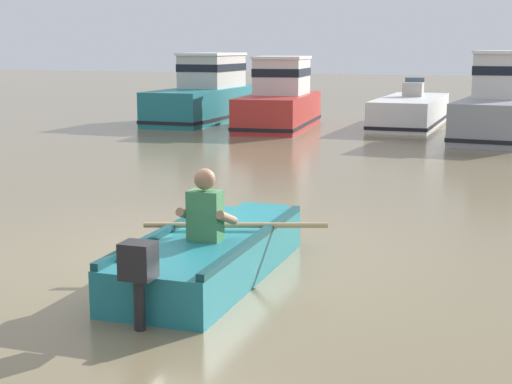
{
  "coord_description": "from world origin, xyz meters",
  "views": [
    {
      "loc": [
        4.05,
        -7.93,
        2.4
      ],
      "look_at": [
        0.31,
        1.21,
        0.55
      ],
      "focal_mm": 54.37,
      "sensor_mm": 36.0,
      "label": 1
    }
  ],
  "objects_px": {
    "moored_boat_red": "(280,101)",
    "moored_boat_grey": "(502,105)",
    "rowboat_with_person": "(214,252)",
    "moored_boat_teal": "(208,95)",
    "moored_boat_white": "(410,112)"
  },
  "relations": [
    {
      "from": "rowboat_with_person",
      "to": "moored_boat_red",
      "type": "height_order",
      "value": "moored_boat_red"
    },
    {
      "from": "moored_boat_teal",
      "to": "moored_boat_grey",
      "type": "distance_m",
      "value": 9.51
    },
    {
      "from": "rowboat_with_person",
      "to": "moored_boat_teal",
      "type": "distance_m",
      "value": 17.85
    },
    {
      "from": "moored_boat_red",
      "to": "moored_boat_grey",
      "type": "distance_m",
      "value": 6.38
    },
    {
      "from": "moored_boat_teal",
      "to": "moored_boat_grey",
      "type": "bearing_deg",
      "value": -6.85
    },
    {
      "from": "rowboat_with_person",
      "to": "moored_boat_grey",
      "type": "xyz_separation_m",
      "value": [
        1.63,
        14.91,
        0.61
      ]
    },
    {
      "from": "rowboat_with_person",
      "to": "moored_boat_grey",
      "type": "height_order",
      "value": "moored_boat_grey"
    },
    {
      "from": "moored_boat_white",
      "to": "moored_boat_grey",
      "type": "xyz_separation_m",
      "value": [
        2.85,
        -1.86,
        0.44
      ]
    },
    {
      "from": "moored_boat_grey",
      "to": "moored_boat_red",
      "type": "bearing_deg",
      "value": -177.68
    },
    {
      "from": "moored_boat_teal",
      "to": "moored_boat_red",
      "type": "bearing_deg",
      "value": -24.41
    },
    {
      "from": "rowboat_with_person",
      "to": "moored_boat_red",
      "type": "relative_size",
      "value": 0.75
    },
    {
      "from": "moored_boat_red",
      "to": "moored_boat_grey",
      "type": "xyz_separation_m",
      "value": [
        6.37,
        0.26,
        0.06
      ]
    },
    {
      "from": "moored_boat_teal",
      "to": "moored_boat_red",
      "type": "height_order",
      "value": "moored_boat_teal"
    },
    {
      "from": "rowboat_with_person",
      "to": "moored_boat_grey",
      "type": "relative_size",
      "value": 0.61
    },
    {
      "from": "moored_boat_teal",
      "to": "moored_boat_grey",
      "type": "relative_size",
      "value": 1.02
    }
  ]
}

